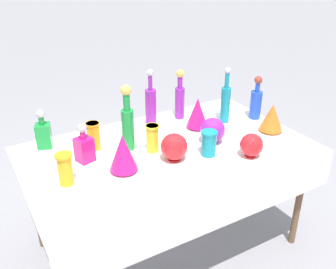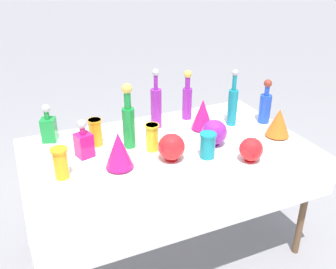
{
  "view_description": "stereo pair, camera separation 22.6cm",
  "coord_description": "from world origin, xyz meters",
  "views": [
    {
      "loc": [
        -1.02,
        -1.76,
        1.87
      ],
      "look_at": [
        0.0,
        0.0,
        0.86
      ],
      "focal_mm": 40.0,
      "sensor_mm": 36.0,
      "label": 1
    },
    {
      "loc": [
        -0.82,
        -1.86,
        1.87
      ],
      "look_at": [
        0.0,
        0.0,
        0.86
      ],
      "focal_mm": 40.0,
      "sensor_mm": 36.0,
      "label": 2
    }
  ],
  "objects": [
    {
      "name": "round_bowl_0",
      "position": [
        0.38,
        -0.33,
        0.84
      ],
      "size": [
        0.14,
        0.14,
        0.15
      ],
      "color": "red",
      "rests_on": "display_table"
    },
    {
      "name": "slender_vase_3",
      "position": [
        -0.65,
        -0.06,
        0.86
      ],
      "size": [
        0.09,
        0.09,
        0.18
      ],
      "color": "orange",
      "rests_on": "display_table"
    },
    {
      "name": "tall_bottle_2",
      "position": [
        0.79,
        0.1,
        0.89
      ],
      "size": [
        0.08,
        0.08,
        0.32
      ],
      "color": "blue",
      "rests_on": "display_table"
    },
    {
      "name": "display_table",
      "position": [
        0.0,
        -0.03,
        0.71
      ],
      "size": [
        1.74,
        1.06,
        0.76
      ],
      "color": "white",
      "rests_on": "ground"
    },
    {
      "name": "tall_bottle_3",
      "position": [
        -0.21,
        0.13,
        0.94
      ],
      "size": [
        0.08,
        0.08,
        0.41
      ],
      "color": "#198C38",
      "rests_on": "display_table"
    },
    {
      "name": "slender_vase_2",
      "position": [
        -0.39,
        0.23,
        0.85
      ],
      "size": [
        0.09,
        0.09,
        0.17
      ],
      "color": "orange",
      "rests_on": "display_table"
    },
    {
      "name": "slender_vase_0",
      "position": [
        -0.09,
        0.03,
        0.85
      ],
      "size": [
        0.09,
        0.09,
        0.17
      ],
      "color": "yellow",
      "rests_on": "display_table"
    },
    {
      "name": "tall_bottle_0",
      "position": [
        0.31,
        0.37,
        0.92
      ],
      "size": [
        0.07,
        0.07,
        0.36
      ],
      "color": "purple",
      "rests_on": "display_table"
    },
    {
      "name": "ground_plane",
      "position": [
        0.0,
        0.0,
        0.0
      ],
      "size": [
        40.0,
        40.0,
        0.0
      ],
      "primitive_type": "plane",
      "color": "gray"
    },
    {
      "name": "square_decanter_1",
      "position": [
        -0.65,
        0.41,
        0.86
      ],
      "size": [
        0.11,
        0.11,
        0.25
      ],
      "color": "#198C38",
      "rests_on": "display_table"
    },
    {
      "name": "tall_bottle_1",
      "position": [
        0.06,
        0.33,
        0.92
      ],
      "size": [
        0.07,
        0.07,
        0.41
      ],
      "color": "purple",
      "rests_on": "display_table"
    },
    {
      "name": "round_bowl_2",
      "position": [
        -0.04,
        -0.13,
        0.85
      ],
      "size": [
        0.16,
        0.16,
        0.17
      ],
      "color": "red",
      "rests_on": "display_table"
    },
    {
      "name": "square_decanter_0",
      "position": [
        -0.49,
        0.12,
        0.85
      ],
      "size": [
        0.11,
        0.11,
        0.24
      ],
      "color": "#C61972",
      "rests_on": "display_table"
    },
    {
      "name": "price_tag_left",
      "position": [
        0.34,
        -0.47,
        0.78
      ],
      "size": [
        0.06,
        0.02,
        0.04
      ],
      "primitive_type": "cube",
      "rotation": [
        -0.21,
        0.0,
        -0.04
      ],
      "color": "white",
      "rests_on": "display_table"
    },
    {
      "name": "tall_bottle_4",
      "position": [
        0.55,
        0.15,
        0.92
      ],
      "size": [
        0.07,
        0.07,
        0.4
      ],
      "color": "teal",
      "rests_on": "display_table"
    },
    {
      "name": "price_tag_right",
      "position": [
        0.27,
        -0.47,
        0.78
      ],
      "size": [
        0.06,
        0.03,
        0.03
      ],
      "primitive_type": "cube",
      "rotation": [
        -0.21,
        0.0,
        0.26
      ],
      "color": "white",
      "rests_on": "display_table"
    },
    {
      "name": "fluted_vase_2",
      "position": [
        -0.34,
        -0.1,
        0.88
      ],
      "size": [
        0.16,
        0.16,
        0.22
      ],
      "color": "#C61972",
      "rests_on": "display_table"
    },
    {
      "name": "price_tag_center",
      "position": [
        -0.16,
        -0.48,
        0.78
      ],
      "size": [
        0.05,
        0.02,
        0.05
      ],
      "primitive_type": "cube",
      "rotation": [
        -0.21,
        0.0,
        -0.17
      ],
      "color": "white",
      "rests_on": "display_table"
    },
    {
      "name": "fluted_vase_1",
      "position": [
        0.33,
        0.17,
        0.87
      ],
      "size": [
        0.15,
        0.15,
        0.22
      ],
      "color": "#C61972",
      "rests_on": "display_table"
    },
    {
      "name": "round_bowl_1",
      "position": [
        0.29,
        -0.06,
        0.85
      ],
      "size": [
        0.16,
        0.16,
        0.17
      ],
      "color": "purple",
      "rests_on": "display_table"
    },
    {
      "name": "slender_vase_1",
      "position": [
        0.17,
        -0.18,
        0.84
      ],
      "size": [
        0.1,
        0.1,
        0.15
      ],
      "color": "teal",
      "rests_on": "display_table"
    },
    {
      "name": "fluted_vase_0",
      "position": [
        0.73,
        -0.13,
        0.86
      ],
      "size": [
        0.16,
        0.16,
        0.19
      ],
      "color": "orange",
      "rests_on": "display_table"
    }
  ]
}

